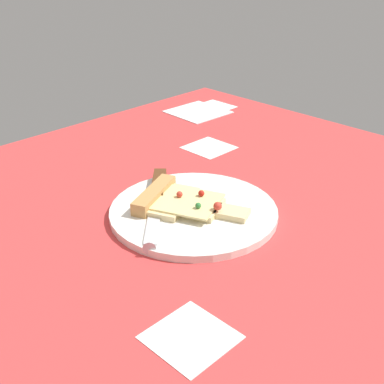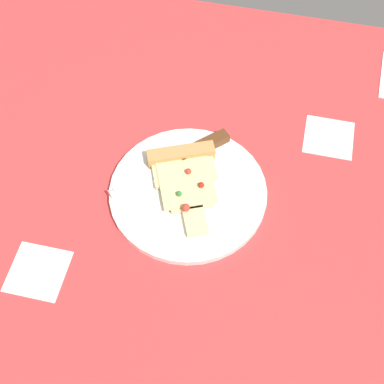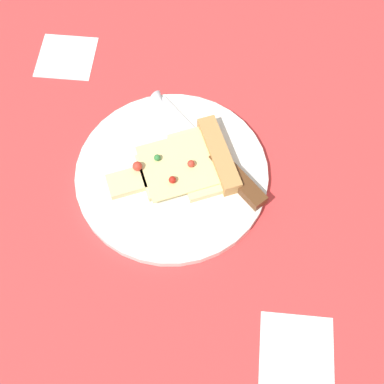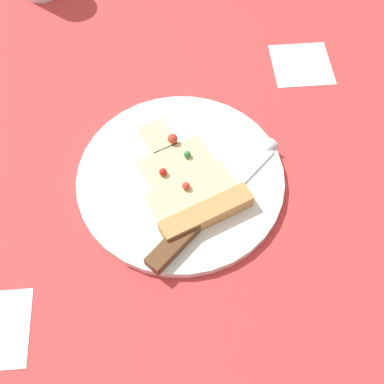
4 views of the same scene
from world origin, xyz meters
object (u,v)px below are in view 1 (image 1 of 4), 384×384
plate (194,212)px  napkin (198,111)px  knife (157,198)px  pizza_slice (179,201)px

plate → napkin: 52.53cm
plate → knife: knife is taller
napkin → knife: bearing=126.4°
pizza_slice → napkin: pizza_slice is taller
knife → napkin: (30.02, -40.67, -1.64)cm
napkin → plate: bearing=133.4°
knife → pizza_slice: bearing=158.0°
pizza_slice → napkin: 51.73cm
napkin → pizza_slice: bearing=130.8°
knife → napkin: bearing=-97.7°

